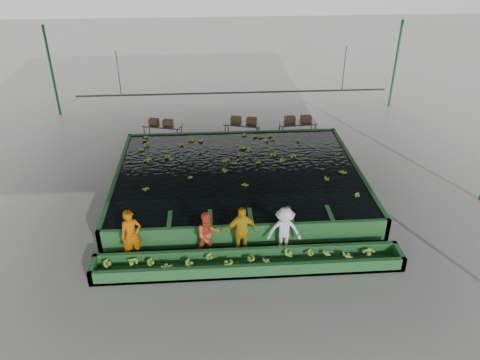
{
  "coord_description": "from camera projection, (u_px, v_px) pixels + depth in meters",
  "views": [
    {
      "loc": [
        -1.1,
        -15.32,
        9.98
      ],
      "look_at": [
        0.0,
        0.5,
        1.0
      ],
      "focal_mm": 35.0,
      "sensor_mm": 36.0,
      "label": 1
    }
  ],
  "objects": [
    {
      "name": "rail_hanger_left",
      "position": [
        118.0,
        73.0,
        20.36
      ],
      "size": [
        0.04,
        0.04,
        2.0
      ],
      "primitive_type": "cylinder",
      "color": "#59605B",
      "rests_on": "shed_roof"
    },
    {
      "name": "worker_b",
      "position": [
        208.0,
        235.0,
        15.36
      ],
      "size": [
        0.98,
        0.86,
        1.69
      ],
      "primitive_type": "imported",
      "rotation": [
        0.0,
        0.0,
        0.32
      ],
      "color": "#D24E26",
      "rests_on": "ground"
    },
    {
      "name": "packing_table_left",
      "position": [
        163.0,
        133.0,
        23.6
      ],
      "size": [
        2.06,
        1.25,
        0.88
      ],
      "primitive_type": null,
      "rotation": [
        0.0,
        0.0,
        -0.27
      ],
      "color": "#59605B",
      "rests_on": "ground"
    },
    {
      "name": "tank_water",
      "position": [
        238.0,
        171.0,
        19.17
      ],
      "size": [
        9.7,
        7.7,
        0.0
      ],
      "primitive_type": "cube",
      "color": "black",
      "rests_on": "flotation_tank"
    },
    {
      "name": "worker_a",
      "position": [
        131.0,
        236.0,
        15.17
      ],
      "size": [
        0.8,
        0.67,
        1.86
      ],
      "primitive_type": "imported",
      "rotation": [
        0.0,
        0.0,
        0.38
      ],
      "color": "#D05F05",
      "rests_on": "ground"
    },
    {
      "name": "flotation_tank",
      "position": [
        238.0,
        180.0,
        19.37
      ],
      "size": [
        10.0,
        8.0,
        0.9
      ],
      "primitive_type": null,
      "color": "#225B2A",
      "rests_on": "ground"
    },
    {
      "name": "worker_d",
      "position": [
        284.0,
        231.0,
        15.5
      ],
      "size": [
        1.17,
        0.73,
        1.74
      ],
      "primitive_type": "imported",
      "rotation": [
        0.0,
        0.0,
        -0.08
      ],
      "color": "white",
      "rests_on": "ground"
    },
    {
      "name": "rail_hanger_right",
      "position": [
        344.0,
        69.0,
        20.96
      ],
      "size": [
        0.04,
        0.04,
        2.0
      ],
      "primitive_type": "cylinder",
      "color": "#59605B",
      "rests_on": "shed_roof"
    },
    {
      "name": "shed_posts",
      "position": [
        241.0,
        151.0,
        17.05
      ],
      "size": [
        20.0,
        22.0,
        5.0
      ],
      "primitive_type": null,
      "color": "#1A5F38",
      "rests_on": "ground"
    },
    {
      "name": "sorting_trough",
      "position": [
        249.0,
        263.0,
        15.04
      ],
      "size": [
        10.0,
        1.0,
        0.5
      ],
      "primitive_type": null,
      "color": "#225B2A",
      "rests_on": "ground"
    },
    {
      "name": "packing_table_mid",
      "position": [
        242.0,
        131.0,
        23.87
      ],
      "size": [
        1.94,
        1.2,
        0.82
      ],
      "primitive_type": null,
      "rotation": [
        0.0,
        0.0,
        -0.29
      ],
      "color": "#59605B",
      "rests_on": "ground"
    },
    {
      "name": "cableway_rail",
      "position": [
        233.0,
        93.0,
        21.15
      ],
      "size": [
        0.08,
        0.08,
        14.0
      ],
      "primitive_type": "cylinder",
      "color": "#59605B",
      "rests_on": "shed_roof"
    },
    {
      "name": "packing_table_right",
      "position": [
        297.0,
        130.0,
        23.9
      ],
      "size": [
        1.94,
        0.92,
        0.86
      ],
      "primitive_type": null,
      "rotation": [
        0.0,
        0.0,
        0.09
      ],
      "color": "#59605B",
      "rests_on": "ground"
    },
    {
      "name": "shed_roof",
      "position": [
        241.0,
        85.0,
        15.82
      ],
      "size": [
        20.0,
        22.0,
        0.04
      ],
      "primitive_type": "cube",
      "color": "slate",
      "rests_on": "shed_posts"
    },
    {
      "name": "ground",
      "position": [
        241.0,
        208.0,
        18.29
      ],
      "size": [
        80.0,
        80.0,
        0.0
      ],
      "primitive_type": "plane",
      "color": "gray",
      "rests_on": "ground"
    },
    {
      "name": "box_stack_left",
      "position": [
        161.0,
        124.0,
        23.43
      ],
      "size": [
        1.23,
        0.62,
        0.26
      ],
      "primitive_type": null,
      "rotation": [
        0.0,
        0.0,
        -0.26
      ],
      "color": "brown",
      "rests_on": "packing_table_left"
    },
    {
      "name": "box_stack_mid",
      "position": [
        244.0,
        123.0,
        23.73
      ],
      "size": [
        1.36,
        0.66,
        0.28
      ],
      "primitive_type": null,
      "rotation": [
        0.0,
        0.0,
        -0.24
      ],
      "color": "brown",
      "rests_on": "packing_table_mid"
    },
    {
      "name": "worker_c",
      "position": [
        241.0,
        231.0,
        15.39
      ],
      "size": [
        1.14,
        0.63,
        1.84
      ],
      "primitive_type": "imported",
      "rotation": [
        0.0,
        0.0,
        0.18
      ],
      "color": "gold",
      "rests_on": "ground"
    },
    {
      "name": "floating_bananas",
      "position": [
        237.0,
        162.0,
        19.86
      ],
      "size": [
        8.41,
        5.73,
        0.11
      ],
      "primitive_type": null,
      "color": "#9CC53C",
      "rests_on": "tank_water"
    },
    {
      "name": "trough_bananas",
      "position": [
        249.0,
        259.0,
        14.96
      ],
      "size": [
        8.34,
        0.56,
        0.11
      ],
      "primitive_type": null,
      "color": "#9CC53C",
      "rests_on": "sorting_trough"
    },
    {
      "name": "box_stack_right",
      "position": [
        298.0,
        122.0,
        23.75
      ],
      "size": [
        1.38,
        0.45,
        0.29
      ],
      "primitive_type": null,
      "rotation": [
        0.0,
        0.0,
        0.05
      ],
      "color": "brown",
      "rests_on": "packing_table_right"
    }
  ]
}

